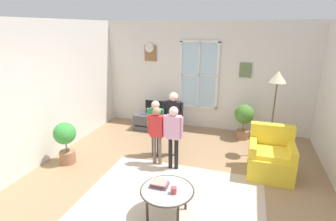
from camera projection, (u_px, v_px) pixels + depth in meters
ground_plane at (166, 195)px, 4.18m from camera, size 5.81×6.81×0.02m
back_wall at (204, 76)px, 6.64m from camera, size 5.21×0.17×2.71m
side_wall_left at (20, 99)px, 4.53m from camera, size 0.12×6.21×2.71m
area_rug at (172, 201)px, 4.01m from camera, size 2.75×2.19×0.01m
tv_stand at (156, 122)px, 6.72m from camera, size 1.11×0.46×0.41m
television at (156, 108)px, 6.59m from camera, size 0.55×0.08×0.38m
armchair at (270, 158)px, 4.67m from camera, size 0.76×0.74×0.87m
coffee_table at (167, 191)px, 3.58m from camera, size 0.75×0.75×0.44m
book_stack at (160, 184)px, 3.64m from camera, size 0.24×0.19×0.08m
cup at (174, 190)px, 3.48m from camera, size 0.08×0.08×0.09m
remote_near_books at (167, 184)px, 3.69m from camera, size 0.08×0.15×0.02m
person_pink_shirt at (174, 131)px, 4.72m from camera, size 0.37×0.17×1.22m
person_green_shirt at (156, 122)px, 5.19m from camera, size 0.36×0.16×1.19m
person_black_shirt at (173, 117)px, 5.22m from camera, size 0.40×0.18×1.34m
person_red_shirt at (157, 129)px, 4.89m from camera, size 0.35×0.16×1.16m
potted_plant_by_window at (244, 118)px, 6.12m from camera, size 0.45×0.45×0.84m
potted_plant_corner at (65, 139)px, 5.00m from camera, size 0.42×0.42×0.83m
floor_lamp at (277, 86)px, 5.01m from camera, size 0.32×0.32×1.76m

